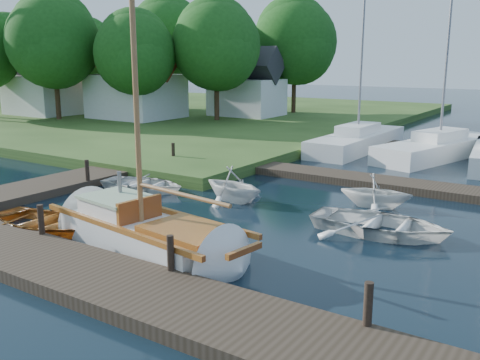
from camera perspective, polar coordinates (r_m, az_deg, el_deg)
The scene contains 28 objects.
ground at distance 16.75m, azimuth 0.00°, elevation -4.01°, with size 160.00×160.00×0.00m, color black.
near_dock at distance 12.45m, azimuth -15.73°, elevation -9.86°, with size 18.00×2.20×0.30m, color #32281C.
left_dock at distance 23.30m, azimuth -13.79°, elevation 0.81°, with size 2.20×18.00×0.30m, color #32281C.
far_dock at distance 21.53m, azimuth 14.16°, elevation -0.18°, with size 14.00×1.60×0.30m, color #32281C.
shore at distance 51.29m, azimuth -12.62°, elevation 7.37°, with size 50.00×40.00×0.50m, color #2C4819.
mooring_post_1 at distance 15.10m, azimuth -20.46°, elevation -3.96°, with size 0.16×0.16×0.80m, color black.
mooring_post_2 at distance 11.89m, azimuth -7.42°, elevation -7.71°, with size 0.16×0.16×0.80m, color black.
mooring_post_3 at distance 9.76m, azimuth 13.51°, elevation -12.73°, with size 0.16×0.16×0.80m, color black.
mooring_post_4 at distance 21.16m, azimuth -15.99°, elevation 1.01°, with size 0.16×0.16×0.80m, color black.
mooring_post_5 at distance 24.62m, azimuth -7.14°, elevation 3.02°, with size 0.16×0.16×0.80m, color black.
sailboat at distance 14.15m, azimuth -9.51°, elevation -5.93°, with size 7.35×2.94×9.83m.
dinghy at distance 16.42m, azimuth -20.45°, elevation -3.85°, with size 2.53×3.55×0.73m, color maroon.
tender_a at distance 20.36m, azimuth -10.32°, elevation -0.18°, with size 2.36×3.31×0.69m, color white.
tender_b at distance 18.50m, azimuth -0.73°, elevation -0.27°, with size 2.16×2.51×1.32m, color white.
tender_c at distance 15.57m, azimuth 14.75°, elevation -4.20°, with size 2.78×3.90×0.81m, color white.
tender_d at distance 18.31m, azimuth 14.33°, elevation -0.95°, with size 2.02×2.34×1.23m, color white.
marina_boat_0 at distance 29.72m, azimuth 12.44°, elevation 4.23°, with size 2.31×8.87×10.16m.
marina_boat_1 at distance 28.47m, azimuth 20.50°, elevation 3.36°, with size 4.47×8.97×10.72m.
house_a at distance 41.22m, azimuth -11.05°, elevation 9.97°, with size 6.30×5.00×6.29m.
house_b at distance 45.96m, azimuth -20.06°, elevation 9.47°, with size 5.77×4.50×5.79m.
house_c at distance 42.17m, azimuth 0.74°, elevation 9.74°, with size 5.25×4.00×5.28m.
tree_1 at distance 41.57m, azimuth -19.24°, elevation 13.85°, with size 6.70×6.70×9.20m.
tree_2 at distance 38.38m, azimuth -11.10°, elevation 13.19°, with size 5.83×5.75×7.82m.
tree_3 at distance 38.86m, azimuth -2.51°, elevation 14.23°, with size 6.41×6.38×8.74m.
tree_4 at distance 47.00m, azimuth -7.70°, elevation 14.57°, with size 7.01×7.01×9.66m.
tree_5 at distance 51.26m, azimuth -16.11°, elevation 12.98°, with size 6.00×5.94×8.10m.
tree_6 at distance 53.66m, azimuth -23.73°, elevation 12.62°, with size 6.24×6.20×8.46m.
tree_7 at distance 44.61m, azimuth 5.91°, elevation 14.50°, with size 6.83×6.83×9.38m.
Camera 1 is at (8.89, -13.35, 4.85)m, focal length 40.00 mm.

